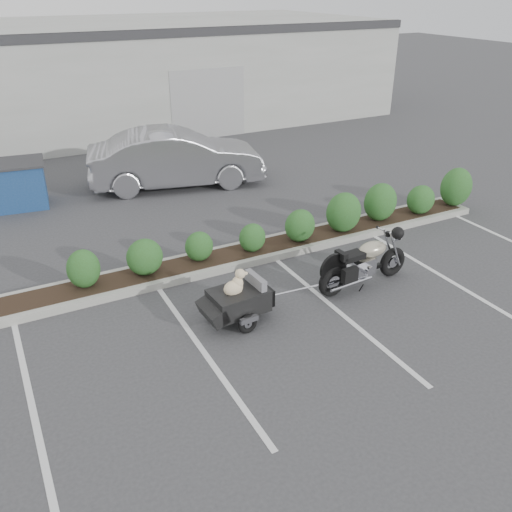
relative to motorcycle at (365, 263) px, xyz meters
name	(u,v)px	position (x,y,z in m)	size (l,w,h in m)	color
ground	(266,312)	(-2.20, 0.03, -0.51)	(90.00, 90.00, 0.00)	#38383A
planter_kerb	(259,251)	(-1.20, 2.23, -0.43)	(12.00, 1.00, 0.15)	#9E9E93
building	(72,74)	(-2.20, 17.03, 1.49)	(26.00, 10.00, 4.00)	#9EA099
motorcycle	(365,263)	(0.00, 0.00, 0.00)	(2.21, 0.75, 1.27)	black
pet_trailer	(238,300)	(-2.78, 0.02, -0.06)	(1.76, 0.99, 1.05)	black
sedan	(176,158)	(-1.21, 7.41, 0.33)	(1.76, 5.05, 1.66)	#A2A1A8
dumpster	(10,185)	(-5.76, 7.84, 0.12)	(2.01, 1.50, 1.23)	navy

